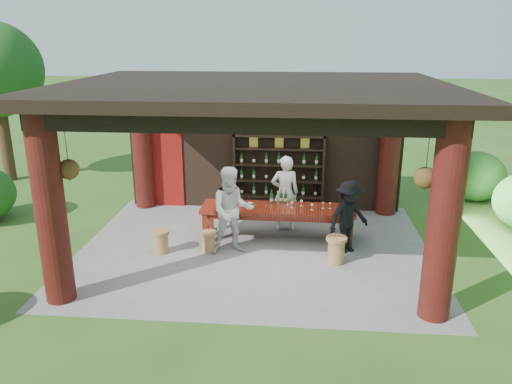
# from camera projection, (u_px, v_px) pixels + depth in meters

# --- Properties ---
(ground) EXTENTS (90.00, 90.00, 0.00)m
(ground) POSITION_uv_depth(u_px,v_px,m) (254.00, 249.00, 10.70)
(ground) COLOR #2D5119
(ground) RESTS_ON ground
(pavilion) EXTENTS (7.50, 6.00, 3.60)m
(pavilion) POSITION_uv_depth(u_px,v_px,m) (256.00, 147.00, 10.46)
(pavilion) COLOR slate
(pavilion) RESTS_ON ground
(wine_shelf) EXTENTS (2.30, 0.35, 2.02)m
(wine_shelf) POSITION_uv_depth(u_px,v_px,m) (279.00, 173.00, 12.68)
(wine_shelf) COLOR black
(wine_shelf) RESTS_ON ground
(tasting_table) EXTENTS (3.38, 0.90, 0.75)m
(tasting_table) POSITION_uv_depth(u_px,v_px,m) (278.00, 212.00, 11.04)
(tasting_table) COLOR #50190B
(tasting_table) RESTS_ON ground
(stool_near_left) EXTENTS (0.34, 0.34, 0.45)m
(stool_near_left) POSITION_uv_depth(u_px,v_px,m) (209.00, 241.00, 10.48)
(stool_near_left) COLOR #8E6038
(stool_near_left) RESTS_ON ground
(stool_near_right) EXTENTS (0.42, 0.42, 0.55)m
(stool_near_right) POSITION_uv_depth(u_px,v_px,m) (336.00, 249.00, 9.96)
(stool_near_right) COLOR #8E6038
(stool_near_right) RESTS_ON ground
(stool_far_left) EXTENTS (0.37, 0.37, 0.49)m
(stool_far_left) POSITION_uv_depth(u_px,v_px,m) (161.00, 241.00, 10.44)
(stool_far_left) COLOR #8E6038
(stool_far_left) RESTS_ON ground
(host) EXTENTS (0.70, 0.52, 1.77)m
(host) POSITION_uv_depth(u_px,v_px,m) (285.00, 193.00, 11.52)
(host) COLOR silver
(host) RESTS_ON ground
(guest_woman) EXTENTS (1.05, 0.91, 1.85)m
(guest_woman) POSITION_uv_depth(u_px,v_px,m) (232.00, 211.00, 10.27)
(guest_woman) COLOR silver
(guest_woman) RESTS_ON ground
(guest_man) EXTENTS (1.15, 1.06, 1.55)m
(guest_man) POSITION_uv_depth(u_px,v_px,m) (349.00, 217.00, 10.33)
(guest_man) COLOR black
(guest_man) RESTS_ON ground
(table_bottles) EXTENTS (0.40, 0.13, 0.31)m
(table_bottles) POSITION_uv_depth(u_px,v_px,m) (279.00, 196.00, 11.24)
(table_bottles) COLOR #194C1E
(table_bottles) RESTS_ON tasting_table
(table_glasses) EXTENTS (2.36, 0.42, 0.15)m
(table_glasses) POSITION_uv_depth(u_px,v_px,m) (288.00, 204.00, 10.94)
(table_glasses) COLOR silver
(table_glasses) RESTS_ON tasting_table
(napkin_basket) EXTENTS (0.26, 0.18, 0.14)m
(napkin_basket) POSITION_uv_depth(u_px,v_px,m) (236.00, 203.00, 11.08)
(napkin_basket) COLOR #BF6672
(napkin_basket) RESTS_ON tasting_table
(shrubs) EXTENTS (16.38, 8.88, 1.36)m
(shrubs) POSITION_uv_depth(u_px,v_px,m) (388.00, 211.00, 11.30)
(shrubs) COLOR #194C14
(shrubs) RESTS_ON ground
(trees) EXTENTS (20.11, 9.47, 4.80)m
(trees) POSITION_uv_depth(u_px,v_px,m) (406.00, 83.00, 11.03)
(trees) COLOR #3F2819
(trees) RESTS_ON ground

